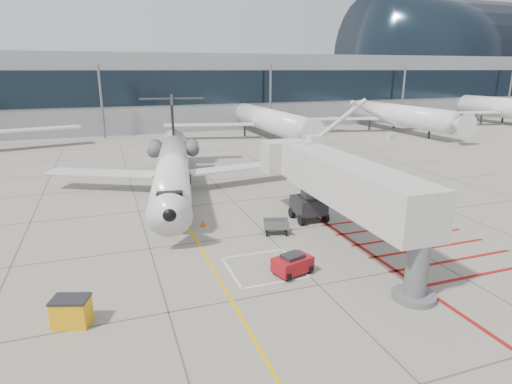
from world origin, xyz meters
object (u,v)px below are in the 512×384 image
object	(u,v)px
pushback_tug	(293,263)
spill_bin	(71,311)
jet_bridge	(351,193)
regional_jet	(171,156)

from	to	relation	value
pushback_tug	spill_bin	xyz separation A→B (m)	(-11.46, -1.27, 0.05)
jet_bridge	pushback_tug	xyz separation A→B (m)	(-4.76, -1.88, -3.15)
regional_jet	jet_bridge	size ratio (longest dim) A/B	1.64
pushback_tug	spill_bin	size ratio (longest dim) A/B	1.37
regional_jet	pushback_tug	xyz separation A→B (m)	(4.10, -16.22, -3.44)
regional_jet	pushback_tug	size ratio (longest dim) A/B	14.48
jet_bridge	pushback_tug	size ratio (longest dim) A/B	8.82
regional_jet	spill_bin	size ratio (longest dim) A/B	19.87
pushback_tug	spill_bin	distance (m)	11.53
regional_jet	spill_bin	bearing A→B (deg)	-103.04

